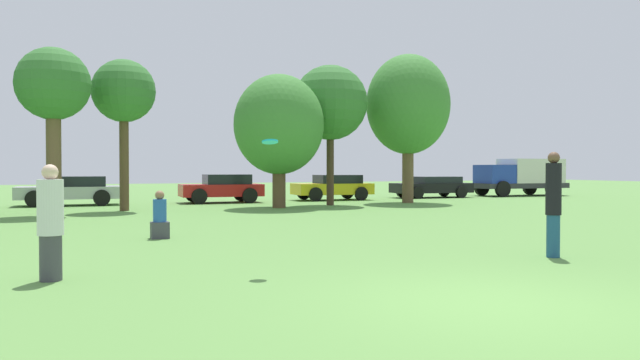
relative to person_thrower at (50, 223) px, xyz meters
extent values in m
plane|color=#5B8E42|center=(5.06, -3.63, -0.85)|extent=(120.00, 120.00, 0.00)
cylinder|color=#3F3F47|center=(0.00, 0.00, -0.52)|extent=(0.31, 0.31, 0.67)
cylinder|color=silver|center=(0.00, 0.00, 0.22)|extent=(0.37, 0.37, 0.82)
sphere|color=beige|center=(0.00, 0.00, 0.74)|extent=(0.23, 0.23, 0.23)
cylinder|color=navy|center=(8.52, -0.94, -0.46)|extent=(0.24, 0.24, 0.78)
cylinder|color=black|center=(8.52, -0.94, 0.41)|extent=(0.28, 0.28, 0.96)
sphere|color=brown|center=(8.52, -0.94, 0.99)|extent=(0.22, 0.22, 0.22)
cylinder|color=#19B2D8|center=(3.20, -0.49, 1.22)|extent=(0.26, 0.26, 0.08)
cube|color=#3F3F47|center=(2.17, 4.87, -0.66)|extent=(0.41, 0.34, 0.39)
cylinder|color=#2659A5|center=(2.17, 4.87, -0.20)|extent=(0.31, 0.31, 0.53)
sphere|color=#8C6647|center=(2.17, 4.87, 0.16)|extent=(0.21, 0.21, 0.21)
cylinder|color=brown|center=(-0.35, 13.42, 1.09)|extent=(0.50, 0.50, 3.89)
sphere|color=#33702D|center=(-0.35, 13.42, 3.74)|extent=(2.53, 2.53, 2.53)
cylinder|color=brown|center=(2.09, 14.81, 1.13)|extent=(0.35, 0.35, 3.96)
sphere|color=#33702D|center=(2.09, 14.81, 3.77)|extent=(2.42, 2.42, 2.42)
cylinder|color=brown|center=(8.18, 14.25, 0.36)|extent=(0.55, 0.55, 2.43)
ellipsoid|color=#3D7F33|center=(8.18, 14.25, 2.61)|extent=(3.74, 3.74, 4.15)
cylinder|color=#473323|center=(10.85, 15.12, 0.97)|extent=(0.33, 0.33, 3.64)
sphere|color=#33702D|center=(10.85, 15.12, 3.70)|extent=(3.32, 3.32, 3.32)
cylinder|color=brown|center=(14.98, 15.41, 0.94)|extent=(0.54, 0.54, 3.58)
ellipsoid|color=#3D7F33|center=(14.98, 15.41, 3.82)|extent=(3.96, 3.96, 4.72)
cube|color=#B2B2B7|center=(0.08, 19.19, -0.28)|extent=(4.35, 1.99, 0.53)
cube|color=black|center=(0.40, 19.19, 0.21)|extent=(2.41, 1.72, 0.44)
cylinder|color=black|center=(-1.27, 18.28, -0.50)|extent=(0.71, 0.19, 0.71)
cylinder|color=black|center=(-1.23, 20.17, -0.50)|extent=(0.71, 0.19, 0.71)
cylinder|color=black|center=(1.40, 18.22, -0.50)|extent=(0.71, 0.19, 0.71)
cylinder|color=black|center=(1.44, 20.11, -0.50)|extent=(0.71, 0.19, 0.71)
cube|color=red|center=(6.76, 18.81, -0.26)|extent=(3.85, 1.90, 0.57)
cube|color=black|center=(7.05, 18.80, 0.26)|extent=(2.13, 1.65, 0.47)
cylinder|color=black|center=(5.56, 17.92, -0.49)|extent=(0.72, 0.21, 0.72)
cylinder|color=black|center=(5.61, 19.74, -0.49)|extent=(0.72, 0.21, 0.72)
cylinder|color=black|center=(7.92, 17.87, -0.49)|extent=(0.72, 0.21, 0.72)
cylinder|color=black|center=(7.96, 19.69, -0.49)|extent=(0.72, 0.21, 0.72)
cube|color=gold|center=(12.60, 18.98, -0.27)|extent=(4.03, 1.87, 0.56)
cube|color=black|center=(12.90, 18.97, 0.23)|extent=(2.23, 1.62, 0.43)
cylinder|color=black|center=(11.34, 18.12, -0.51)|extent=(0.70, 0.20, 0.70)
cylinder|color=black|center=(11.38, 19.90, -0.51)|extent=(0.70, 0.20, 0.70)
cylinder|color=black|center=(13.81, 18.06, -0.51)|extent=(0.70, 0.20, 0.70)
cylinder|color=black|center=(13.85, 19.84, -0.51)|extent=(0.70, 0.20, 0.70)
cube|color=black|center=(18.76, 19.31, -0.31)|extent=(4.46, 1.85, 0.53)
cube|color=black|center=(19.09, 19.30, 0.14)|extent=(2.47, 1.60, 0.36)
cylinder|color=black|center=(17.37, 18.46, -0.53)|extent=(0.66, 0.23, 0.65)
cylinder|color=black|center=(17.41, 20.21, -0.53)|extent=(0.66, 0.23, 0.65)
cylinder|color=black|center=(20.11, 18.40, -0.53)|extent=(0.66, 0.23, 0.65)
cylinder|color=black|center=(20.15, 20.15, -0.53)|extent=(0.66, 0.23, 0.65)
cube|color=#2D2D33|center=(24.96, 19.38, -0.25)|extent=(5.73, 2.12, 0.30)
cube|color=#1E389E|center=(23.20, 19.42, 0.44)|extent=(1.86, 1.93, 1.08)
cube|color=beige|center=(25.76, 19.36, 0.62)|extent=(3.57, 2.07, 1.44)
cylinder|color=black|center=(22.95, 18.43, -0.40)|extent=(0.92, 0.28, 0.91)
cylinder|color=black|center=(23.00, 20.41, -0.40)|extent=(0.92, 0.28, 0.91)
cylinder|color=black|center=(26.50, 18.35, -0.40)|extent=(0.92, 0.28, 0.91)
cylinder|color=black|center=(26.55, 20.33, -0.40)|extent=(0.92, 0.28, 0.91)
camera|label=1|loc=(0.34, -9.67, 0.80)|focal=34.04mm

